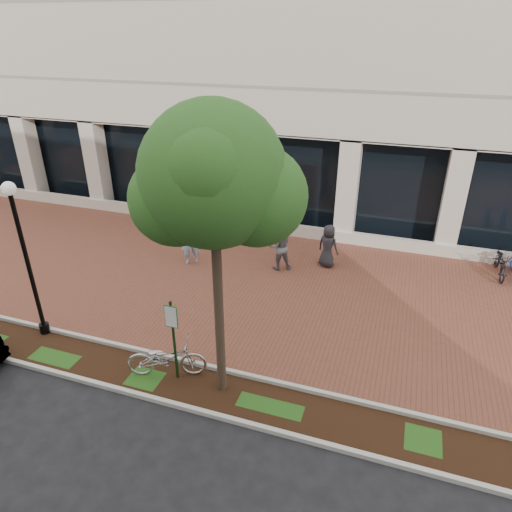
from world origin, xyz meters
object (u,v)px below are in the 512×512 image
(lamppost, at_px, (25,254))
(locked_bicycle, at_px, (167,358))
(pedestrian_mid, at_px, (280,246))
(parking_sign, at_px, (173,331))
(pedestrian_right, at_px, (328,246))
(street_tree, at_px, (216,185))
(pedestrian_left, at_px, (190,239))

(lamppost, relative_size, locked_bicycle, 2.27)
(pedestrian_mid, bearing_deg, locked_bicycle, 52.42)
(parking_sign, bearing_deg, pedestrian_right, 69.89)
(parking_sign, distance_m, locked_bicycle, 1.00)
(parking_sign, relative_size, pedestrian_mid, 1.27)
(lamppost, xyz_separation_m, locked_bicycle, (4.32, -0.44, -2.07))
(street_tree, height_order, pedestrian_right, street_tree)
(pedestrian_left, relative_size, pedestrian_mid, 1.07)
(parking_sign, height_order, pedestrian_right, parking_sign)
(pedestrian_left, height_order, pedestrian_right, pedestrian_left)
(pedestrian_mid, xyz_separation_m, pedestrian_right, (1.64, 0.78, -0.09))
(pedestrian_left, bearing_deg, street_tree, 84.44)
(street_tree, height_order, pedestrian_mid, street_tree)
(pedestrian_mid, bearing_deg, lamppost, 20.24)
(lamppost, relative_size, street_tree, 0.66)
(pedestrian_left, distance_m, pedestrian_mid, 3.36)
(street_tree, distance_m, pedestrian_mid, 7.84)
(parking_sign, xyz_separation_m, pedestrian_left, (-2.47, 5.90, -0.51))
(street_tree, xyz_separation_m, pedestrian_right, (1.19, 7.27, -4.48))
(lamppost, bearing_deg, street_tree, -4.22)
(lamppost, relative_size, pedestrian_left, 2.38)
(pedestrian_left, relative_size, pedestrian_right, 1.18)
(pedestrian_left, bearing_deg, parking_sign, 74.47)
(street_tree, relative_size, locked_bicycle, 3.41)
(lamppost, bearing_deg, locked_bicycle, -5.86)
(lamppost, height_order, pedestrian_left, lamppost)
(locked_bicycle, xyz_separation_m, pedestrian_right, (2.76, 7.28, 0.29))
(lamppost, bearing_deg, pedestrian_mid, 48.02)
(parking_sign, height_order, street_tree, street_tree)
(parking_sign, relative_size, lamppost, 0.50)
(street_tree, bearing_deg, locked_bicycle, -179.66)
(lamppost, distance_m, pedestrian_mid, 8.31)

